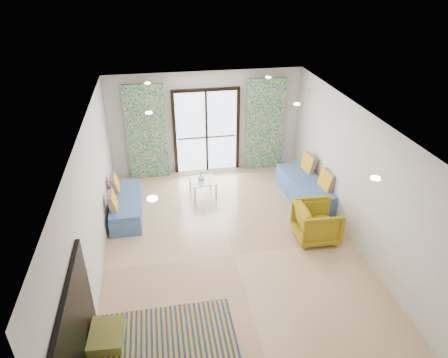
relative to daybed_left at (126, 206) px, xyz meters
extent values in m
cube|color=black|center=(2.12, 1.92, 1.98)|extent=(1.76, 0.08, 0.08)
cube|color=black|center=(1.28, 1.92, 0.84)|extent=(0.08, 0.08, 2.20)
cube|color=black|center=(2.96, 1.92, 0.84)|extent=(0.08, 0.08, 2.20)
cube|color=black|center=(2.12, 1.92, 0.84)|extent=(0.05, 0.06, 2.20)
cube|color=#595451|center=(2.12, 1.94, 0.69)|extent=(1.52, 0.03, 0.04)
cube|color=silver|center=(0.57, 1.78, 0.99)|extent=(1.00, 0.10, 2.50)
cube|color=silver|center=(3.67, 1.78, 0.99)|extent=(1.00, 0.10, 2.50)
cylinder|color=#FFE0B2|center=(0.72, -3.79, 2.41)|extent=(0.12, 0.12, 0.02)
cylinder|color=#FFE0B2|center=(3.52, -3.79, 2.41)|extent=(0.12, 0.12, 0.02)
cylinder|color=#FFE0B2|center=(0.72, -0.79, 2.41)|extent=(0.12, 0.12, 0.02)
cylinder|color=#FFE0B2|center=(3.52, -0.79, 2.41)|extent=(0.12, 0.12, 0.02)
cylinder|color=#FFE0B2|center=(0.72, 1.21, 2.41)|extent=(0.12, 0.12, 0.02)
cylinder|color=#FFE0B2|center=(3.52, 1.21, 2.41)|extent=(0.12, 0.12, 0.02)
cube|color=black|center=(-0.34, -4.27, 0.79)|extent=(0.06, 2.10, 1.50)
cube|color=silver|center=(-0.35, -3.02, 0.79)|extent=(0.02, 0.10, 0.10)
cube|color=#186D50|center=(-0.07, -3.88, 0.37)|extent=(0.50, 0.59, 0.14)
cube|color=#4568A6|center=(0.02, 0.00, -0.07)|extent=(0.66, 1.69, 0.37)
cube|color=#4568A6|center=(0.02, 0.00, 0.16)|extent=(0.64, 1.65, 0.09)
cube|color=navy|center=(-0.22, -0.39, 0.38)|extent=(0.19, 0.42, 0.39)
cube|color=navy|center=(-0.22, 0.39, 0.38)|extent=(0.19, 0.42, 0.39)
cube|color=#4568A6|center=(4.22, -0.04, -0.05)|extent=(0.94, 1.98, 0.43)
cube|color=#4568A6|center=(4.22, -0.04, 0.22)|extent=(0.92, 1.94, 0.11)
cube|color=navy|center=(4.53, -0.46, 0.47)|extent=(0.26, 0.50, 0.44)
cube|color=navy|center=(4.43, 0.43, 0.47)|extent=(0.26, 0.50, 0.44)
cylinder|color=silver|center=(1.59, 0.32, -0.06)|extent=(0.05, 0.05, 0.39)
cylinder|color=silver|center=(2.11, 0.37, -0.06)|extent=(0.05, 0.05, 0.39)
cylinder|color=silver|center=(1.53, 0.84, -0.06)|extent=(0.05, 0.05, 0.39)
cylinder|color=silver|center=(2.05, 0.89, -0.06)|extent=(0.05, 0.05, 0.39)
cube|color=#8CA59E|center=(1.82, 0.61, 0.13)|extent=(0.66, 0.66, 0.02)
sphere|color=white|center=(1.87, 0.61, 0.34)|extent=(0.07, 0.07, 0.07)
sphere|color=white|center=(1.82, 0.65, 0.36)|extent=(0.07, 0.07, 0.07)
sphere|color=white|center=(1.77, 0.60, 0.38)|extent=(0.07, 0.07, 0.07)
sphere|color=white|center=(1.83, 0.56, 0.40)|extent=(0.07, 0.07, 0.07)
imported|color=white|center=(1.78, 0.60, 0.23)|extent=(0.23, 0.24, 0.18)
imported|color=#9B8114|center=(3.89, -1.54, 0.17)|extent=(0.82, 0.87, 0.86)
camera|label=1|loc=(0.84, -7.81, 4.84)|focal=32.00mm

